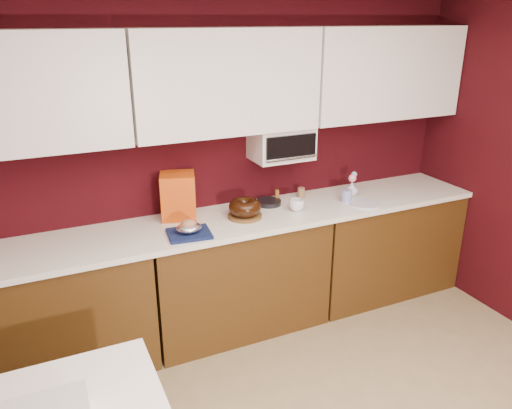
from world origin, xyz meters
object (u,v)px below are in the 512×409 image
object	(u,v)px
bundt_cake	(245,207)
coffee_mug	(297,204)
pandoro_box	(178,196)
toaster_oven	(281,143)
blue_jar	(347,196)
flower_vase	(352,188)
foil_ham_nest	(189,228)

from	to	relation	value
bundt_cake	coffee_mug	distance (m)	0.41
bundt_cake	pandoro_box	distance (m)	0.48
pandoro_box	toaster_oven	bearing A→B (deg)	15.18
blue_jar	flower_vase	size ratio (longest dim) A/B	0.77
coffee_mug	flower_vase	bearing A→B (deg)	11.13
blue_jar	flower_vase	bearing A→B (deg)	41.23
pandoro_box	blue_jar	bearing A→B (deg)	6.15
pandoro_box	coffee_mug	xyz separation A→B (m)	(0.84, -0.24, -0.11)
pandoro_box	coffee_mug	world-z (taller)	pandoro_box
toaster_oven	bundt_cake	xyz separation A→B (m)	(-0.38, -0.18, -0.39)
bundt_cake	flower_vase	bearing A→B (deg)	4.23
bundt_cake	pandoro_box	xyz separation A→B (m)	(-0.43, 0.20, 0.08)
bundt_cake	blue_jar	size ratio (longest dim) A/B	2.39
bundt_cake	flower_vase	world-z (taller)	same
coffee_mug	blue_jar	world-z (taller)	coffee_mug
pandoro_box	coffee_mug	bearing A→B (deg)	0.32
foil_ham_nest	blue_jar	distance (m)	1.32
toaster_oven	bundt_cake	world-z (taller)	toaster_oven
toaster_oven	flower_vase	distance (m)	0.73
bundt_cake	coffee_mug	xyz separation A→B (m)	(0.41, -0.04, -0.03)
coffee_mug	flower_vase	size ratio (longest dim) A/B	0.84
toaster_oven	coffee_mug	xyz separation A→B (m)	(0.02, -0.22, -0.42)
bundt_cake	pandoro_box	world-z (taller)	pandoro_box
foil_ham_nest	flower_vase	world-z (taller)	flower_vase
bundt_cake	flower_vase	xyz separation A→B (m)	(0.98, 0.07, -0.02)
toaster_oven	blue_jar	size ratio (longest dim) A/B	4.55
toaster_oven	flower_vase	bearing A→B (deg)	-10.65
bundt_cake	foil_ham_nest	distance (m)	0.48
blue_jar	toaster_oven	bearing A→B (deg)	155.36
bundt_cake	coffee_mug	world-z (taller)	bundt_cake
bundt_cake	foil_ham_nest	world-z (taller)	bundt_cake
coffee_mug	flower_vase	xyz separation A→B (m)	(0.57, 0.11, 0.01)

